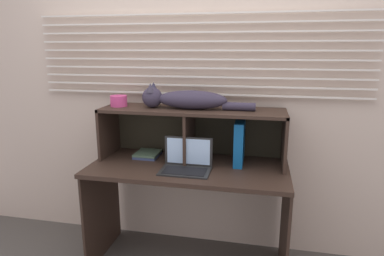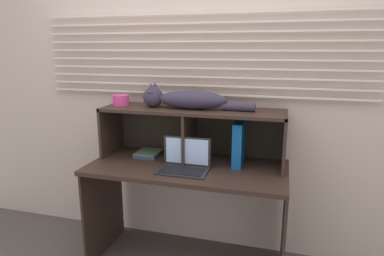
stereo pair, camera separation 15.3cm
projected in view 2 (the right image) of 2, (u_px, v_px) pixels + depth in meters
name	position (u px, v px, depth m)	size (l,w,h in m)	color
back_panel_with_blinds	(200.00, 91.00, 2.55)	(4.40, 0.08, 2.50)	beige
desk	(187.00, 186.00, 2.37)	(1.38, 0.64, 0.78)	#33231C
hutch_shelf_unit	(193.00, 123.00, 2.42)	(1.32, 0.36, 0.38)	#33231C
cat	(184.00, 99.00, 2.36)	(0.81, 0.16, 0.18)	#342D3F
laptop	(184.00, 163.00, 2.24)	(0.33, 0.22, 0.21)	black
binder_upright	(239.00, 143.00, 2.32)	(0.06, 0.27, 0.31)	#0F5192
book_stack	(149.00, 153.00, 2.54)	(0.17, 0.21, 0.03)	#3F4D7E
small_basket	(121.00, 100.00, 2.50)	(0.12, 0.12, 0.08)	#CD407F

